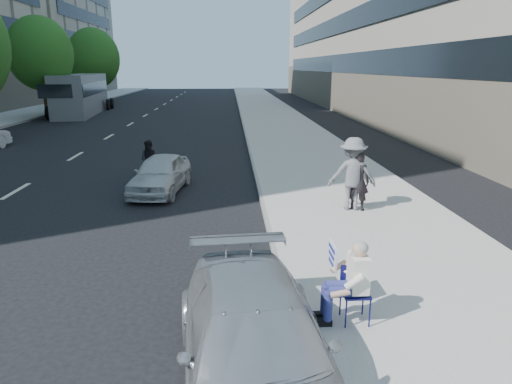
{
  "coord_description": "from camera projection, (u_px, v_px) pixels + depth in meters",
  "views": [
    {
      "loc": [
        0.53,
        -6.83,
        3.94
      ],
      "look_at": [
        1.08,
        2.74,
        1.3
      ],
      "focal_mm": 32.0,
      "sensor_mm": 36.0,
      "label": 1
    }
  ],
  "objects": [
    {
      "name": "ground",
      "position": [
        201.0,
        311.0,
        7.59
      ],
      "size": [
        160.0,
        160.0,
        0.0
      ],
      "primitive_type": "plane",
      "color": "black",
      "rests_on": "ground"
    },
    {
      "name": "near_sidewalk",
      "position": [
        288.0,
        134.0,
        27.04
      ],
      "size": [
        5.0,
        120.0,
        0.15
      ],
      "primitive_type": "cube",
      "color": "#A39F99",
      "rests_on": "ground"
    },
    {
      "name": "tree_far_d",
      "position": [
        40.0,
        54.0,
        34.41
      ],
      "size": [
        4.8,
        4.8,
        7.65
      ],
      "color": "#382616",
      "rests_on": "ground"
    },
    {
      "name": "tree_far_e",
      "position": [
        93.0,
        58.0,
        47.91
      ],
      "size": [
        5.4,
        5.4,
        7.89
      ],
      "color": "#382616",
      "rests_on": "ground"
    },
    {
      "name": "seated_protester",
      "position": [
        349.0,
        277.0,
        6.87
      ],
      "size": [
        0.83,
        1.12,
        1.31
      ],
      "color": "#121252",
      "rests_on": "near_sidewalk"
    },
    {
      "name": "jogger",
      "position": [
        352.0,
        174.0,
        12.31
      ],
      "size": [
        1.36,
        0.89,
        1.98
      ],
      "primitive_type": "imported",
      "rotation": [
        0.0,
        0.0,
        3.02
      ],
      "color": "slate",
      "rests_on": "near_sidewalk"
    },
    {
      "name": "pedestrian_woman",
      "position": [
        358.0,
        181.0,
        12.31
      ],
      "size": [
        0.7,
        0.63,
        1.61
      ],
      "primitive_type": "imported",
      "rotation": [
        0.0,
        0.0,
        2.6
      ],
      "color": "black",
      "rests_on": "near_sidewalk"
    },
    {
      "name": "parked_sedan",
      "position": [
        255.0,
        346.0,
        5.54
      ],
      "size": [
        2.2,
        4.68,
        1.32
      ],
      "primitive_type": "imported",
      "rotation": [
        0.0,
        0.0,
        0.08
      ],
      "color": "#A8AAAF",
      "rests_on": "ground"
    },
    {
      "name": "white_sedan_near",
      "position": [
        160.0,
        174.0,
        14.7
      ],
      "size": [
        1.9,
        3.72,
        1.21
      ],
      "primitive_type": "imported",
      "rotation": [
        0.0,
        0.0,
        -0.14
      ],
      "color": "silver",
      "rests_on": "ground"
    },
    {
      "name": "motorcycle",
      "position": [
        150.0,
        162.0,
        16.33
      ],
      "size": [
        0.75,
        2.05,
        1.42
      ],
      "rotation": [
        0.0,
        0.0,
        -0.12
      ],
      "color": "black",
      "rests_on": "ground"
    },
    {
      "name": "bus",
      "position": [
        82.0,
        94.0,
        39.03
      ],
      "size": [
        3.81,
        12.27,
        3.3
      ],
      "rotation": [
        0.0,
        0.0,
        0.11
      ],
      "color": "slate",
      "rests_on": "ground"
    }
  ]
}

